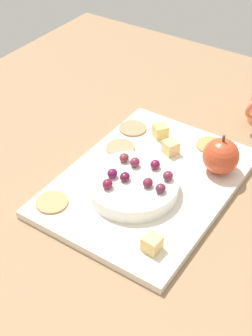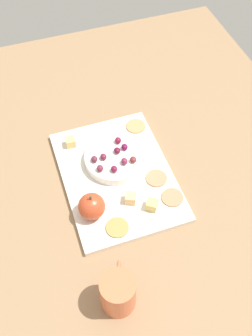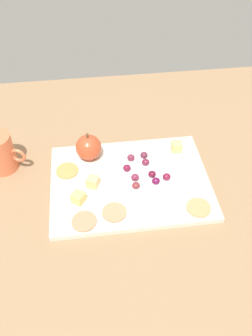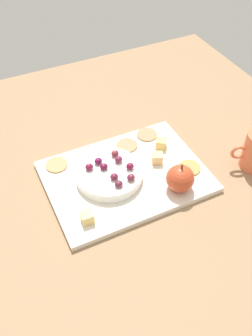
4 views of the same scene
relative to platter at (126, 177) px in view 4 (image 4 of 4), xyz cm
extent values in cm
cube|color=#947250|center=(-3.99, 3.86, -2.67)|extent=(120.69, 105.32, 3.94)
cube|color=silver|center=(0.00, 0.00, 0.00)|extent=(37.29, 27.26, 1.41)
cylinder|color=white|center=(-3.63, 0.71, 1.96)|extent=(15.64, 15.64, 2.52)
sphere|color=#C14626|center=(9.12, -9.14, 3.91)|extent=(6.42, 6.42, 6.42)
cylinder|color=brown|center=(9.12, -9.14, 7.72)|extent=(0.50, 0.50, 1.20)
cube|color=#EFC872|center=(-13.20, -8.75, 1.97)|extent=(2.71, 2.71, 2.53)
cube|color=#EBC178|center=(8.78, 0.58, 1.97)|extent=(3.36, 3.36, 2.53)
cube|color=#E2C569|center=(12.22, 4.82, 1.97)|extent=(3.54, 3.54, 2.53)
cylinder|color=tan|center=(4.65, 9.01, 0.90)|extent=(5.40, 5.40, 0.40)
cylinder|color=tan|center=(-13.85, 10.08, 0.90)|extent=(5.40, 5.40, 0.40)
cylinder|color=#A88F4D|center=(14.75, -4.76, 0.90)|extent=(5.40, 5.40, 0.40)
cylinder|color=tan|center=(11.29, 10.57, 0.90)|extent=(5.40, 5.40, 0.40)
ellipsoid|color=maroon|center=(-4.43, -2.27, 3.99)|extent=(1.83, 1.64, 1.53)
ellipsoid|color=#61123F|center=(-5.28, 4.30, 4.00)|extent=(1.83, 1.64, 1.56)
ellipsoid|color=maroon|center=(-0.79, 2.28, 4.08)|extent=(1.83, 1.64, 1.71)
ellipsoid|color=#5F2438|center=(-4.42, -4.70, 3.98)|extent=(1.83, 1.64, 1.52)
ellipsoid|color=maroon|center=(-0.66, 4.60, 3.98)|extent=(1.83, 1.64, 1.50)
ellipsoid|color=maroon|center=(0.65, -0.90, 4.04)|extent=(1.83, 1.64, 1.64)
ellipsoid|color=maroon|center=(-7.93, 2.96, 4.05)|extent=(1.83, 1.64, 1.64)
ellipsoid|color=maroon|center=(-4.80, 1.66, 3.97)|extent=(1.83, 1.64, 1.49)
ellipsoid|color=maroon|center=(-0.72, -4.16, 4.05)|extent=(1.83, 1.64, 1.66)
torus|color=#E46D45|center=(26.02, -8.08, 4.25)|extent=(4.04, 2.10, 4.00)
camera|label=1|loc=(-55.10, -32.08, 55.99)|focal=51.77mm
camera|label=2|loc=(56.57, -16.96, 83.15)|focal=42.31mm
camera|label=3|loc=(7.72, 53.17, 60.99)|focal=36.44mm
camera|label=4|loc=(-26.61, -55.47, 65.46)|focal=40.19mm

